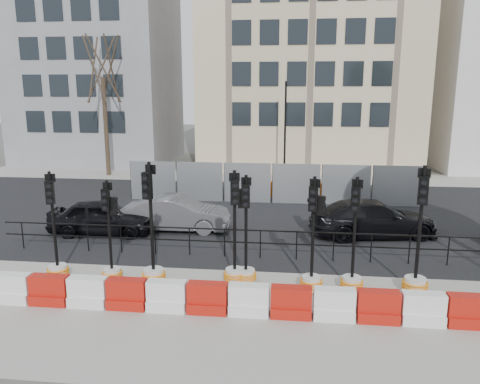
# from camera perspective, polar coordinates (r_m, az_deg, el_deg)

# --- Properties ---
(ground) EXTENTS (120.00, 120.00, 0.00)m
(ground) POSITION_cam_1_polar(r_m,az_deg,el_deg) (14.71, 2.14, -9.74)
(ground) COLOR #51514C
(ground) RESTS_ON ground
(sidewalk_near) EXTENTS (40.00, 6.00, 0.02)m
(sidewalk_near) POSITION_cam_1_polar(r_m,az_deg,el_deg) (11.99, 1.00, -15.10)
(sidewalk_near) COLOR gray
(sidewalk_near) RESTS_ON ground
(road) EXTENTS (40.00, 14.00, 0.03)m
(road) POSITION_cam_1_polar(r_m,az_deg,el_deg) (21.34, 3.58, -2.61)
(road) COLOR black
(road) RESTS_ON ground
(sidewalk_far) EXTENTS (40.00, 4.00, 0.02)m
(sidewalk_far) POSITION_cam_1_polar(r_m,az_deg,el_deg) (30.11, 4.48, 1.82)
(sidewalk_far) COLOR gray
(sidewalk_far) RESTS_ON ground
(building_grey) EXTENTS (11.00, 9.06, 14.00)m
(building_grey) POSITION_cam_1_polar(r_m,az_deg,el_deg) (38.62, -16.89, 14.09)
(building_grey) COLOR gray
(building_grey) RESTS_ON ground
(building_cream) EXTENTS (15.00, 10.06, 18.00)m
(building_cream) POSITION_cam_1_polar(r_m,az_deg,el_deg) (35.74, 8.48, 17.87)
(building_cream) COLOR beige
(building_cream) RESTS_ON ground
(kerb_railing) EXTENTS (18.00, 0.04, 1.00)m
(kerb_railing) POSITION_cam_1_polar(r_m,az_deg,el_deg) (15.59, 2.50, -5.74)
(kerb_railing) COLOR black
(kerb_railing) RESTS_ON ground
(heras_fencing) EXTENTS (14.33, 1.72, 2.00)m
(heras_fencing) POSITION_cam_1_polar(r_m,az_deg,el_deg) (23.84, 2.77, 0.73)
(heras_fencing) COLOR #979A9F
(heras_fencing) RESTS_ON ground
(lamp_post_far) EXTENTS (0.12, 0.56, 6.00)m
(lamp_post_far) POSITION_cam_1_polar(r_m,az_deg,el_deg) (28.66, 5.52, 7.74)
(lamp_post_far) COLOR black
(lamp_post_far) RESTS_ON ground
(tree_bare_far) EXTENTS (2.00, 2.00, 9.00)m
(tree_bare_far) POSITION_cam_1_polar(r_m,az_deg,el_deg) (31.48, -16.42, 13.98)
(tree_bare_far) COLOR #473828
(tree_bare_far) RESTS_ON ground
(barrier_row) EXTENTS (15.70, 0.50, 0.80)m
(barrier_row) POSITION_cam_1_polar(r_m,az_deg,el_deg) (12.01, 1.10, -13.16)
(barrier_row) COLOR red
(barrier_row) RESTS_ON ground
(traffic_signal_a) EXTENTS (0.64, 0.64, 3.24)m
(traffic_signal_a) POSITION_cam_1_polar(r_m,az_deg,el_deg) (15.09, -21.47, -7.33)
(traffic_signal_a) COLOR silver
(traffic_signal_a) RESTS_ON ground
(traffic_signal_b) EXTENTS (0.60, 0.60, 3.02)m
(traffic_signal_b) POSITION_cam_1_polar(r_m,az_deg,el_deg) (14.37, -15.43, -7.66)
(traffic_signal_b) COLOR silver
(traffic_signal_b) RESTS_ON ground
(traffic_signal_c) EXTENTS (0.71, 0.71, 3.58)m
(traffic_signal_c) POSITION_cam_1_polar(r_m,az_deg,el_deg) (13.88, -10.60, -8.06)
(traffic_signal_c) COLOR silver
(traffic_signal_c) RESTS_ON ground
(traffic_signal_d) EXTENTS (0.66, 0.66, 3.33)m
(traffic_signal_d) POSITION_cam_1_polar(r_m,az_deg,el_deg) (13.72, -0.60, -7.84)
(traffic_signal_d) COLOR silver
(traffic_signal_d) RESTS_ON ground
(traffic_signal_e) EXTENTS (0.63, 0.63, 3.20)m
(traffic_signal_e) POSITION_cam_1_polar(r_m,az_deg,el_deg) (13.77, 0.72, -8.36)
(traffic_signal_e) COLOR silver
(traffic_signal_e) RESTS_ON ground
(traffic_signal_f) EXTENTS (0.64, 0.64, 3.26)m
(traffic_signal_f) POSITION_cam_1_polar(r_m,az_deg,el_deg) (13.37, 8.79, -8.63)
(traffic_signal_f) COLOR silver
(traffic_signal_f) RESTS_ON ground
(traffic_signal_g) EXTENTS (0.64, 0.64, 3.25)m
(traffic_signal_g) POSITION_cam_1_polar(r_m,az_deg,el_deg) (13.59, 13.55, -8.96)
(traffic_signal_g) COLOR silver
(traffic_signal_g) RESTS_ON ground
(traffic_signal_h) EXTENTS (0.71, 0.71, 3.59)m
(traffic_signal_h) POSITION_cam_1_polar(r_m,az_deg,el_deg) (13.93, 20.70, -8.60)
(traffic_signal_h) COLOR silver
(traffic_signal_h) RESTS_ON ground
(car_a) EXTENTS (2.23, 4.27, 1.37)m
(car_a) POSITION_cam_1_polar(r_m,az_deg,el_deg) (18.96, -16.47, -2.94)
(car_a) COLOR black
(car_a) RESTS_ON ground
(car_b) EXTENTS (1.72, 4.30, 1.39)m
(car_b) POSITION_cam_1_polar(r_m,az_deg,el_deg) (18.82, -7.73, -2.62)
(car_b) COLOR #525358
(car_b) RESTS_ON ground
(car_c) EXTENTS (3.69, 5.54, 1.40)m
(car_c) POSITION_cam_1_polar(r_m,az_deg,el_deg) (18.63, 15.93, -3.13)
(car_c) COLOR black
(car_c) RESTS_ON ground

